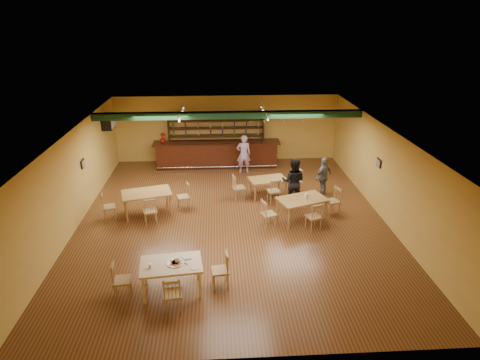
{
  "coord_description": "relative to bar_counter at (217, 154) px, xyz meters",
  "views": [
    {
      "loc": [
        -0.47,
        -12.23,
        6.37
      ],
      "look_at": [
        0.29,
        0.6,
        1.15
      ],
      "focal_mm": 30.77,
      "sensor_mm": 36.0,
      "label": 1
    }
  ],
  "objects": [
    {
      "name": "near_table",
      "position": [
        -1.16,
        -8.9,
        -0.17
      ],
      "size": [
        1.57,
        1.1,
        0.79
      ],
      "primitive_type": "cube",
      "rotation": [
        0.0,
        0.0,
        0.11
      ],
      "color": "beige",
      "rests_on": "ground"
    },
    {
      "name": "napkin_stack",
      "position": [
        -0.79,
        -8.69,
        0.24
      ],
      "size": [
        0.23,
        0.19,
        0.03
      ],
      "primitive_type": "cube",
      "rotation": [
        0.0,
        0.0,
        0.23
      ],
      "color": "white",
      "rests_on": "near_table"
    },
    {
      "name": "patron_right_a",
      "position": [
        2.67,
        -4.12,
        0.3
      ],
      "size": [
        1.0,
        0.88,
        1.74
      ],
      "primitive_type": "imported",
      "rotation": [
        0.0,
        0.0,
        2.84
      ],
      "color": "black",
      "rests_on": "ground"
    },
    {
      "name": "picture_left",
      "position": [
        -4.49,
        -4.15,
        1.14
      ],
      "size": [
        0.04,
        0.34,
        0.28
      ],
      "primitive_type": "cube",
      "color": "black",
      "rests_on": "wall_left"
    },
    {
      "name": "track_rail_right",
      "position": [
        1.88,
        -1.75,
        2.38
      ],
      "size": [
        0.05,
        2.5,
        0.05
      ],
      "primitive_type": "cube",
      "color": "silver",
      "rests_on": "ceiling"
    },
    {
      "name": "picture_right",
      "position": [
        5.45,
        -4.65,
        1.14
      ],
      "size": [
        0.04,
        0.34,
        0.28
      ],
      "primitive_type": "cube",
      "color": "black",
      "rests_on": "wall_right"
    },
    {
      "name": "poinsettia",
      "position": [
        -2.33,
        0.0,
        0.78
      ],
      "size": [
        0.32,
        0.32,
        0.44
      ],
      "primitive_type": "imported",
      "rotation": [
        0.0,
        0.0,
        0.35
      ],
      "color": "#A7120F",
      "rests_on": "bar_counter"
    },
    {
      "name": "parmesan_shaker",
      "position": [
        -1.63,
        -9.06,
        0.28
      ],
      "size": [
        0.08,
        0.08,
        0.11
      ],
      "primitive_type": "cylinder",
      "rotation": [
        0.0,
        0.0,
        0.11
      ],
      "color": "#EAE5C6",
      "rests_on": "near_table"
    },
    {
      "name": "pizza_tray",
      "position": [
        -1.05,
        -8.9,
        0.23
      ],
      "size": [
        0.45,
        0.45,
        0.01
      ],
      "primitive_type": "cylinder",
      "rotation": [
        0.0,
        0.0,
        0.15
      ],
      "color": "silver",
      "rests_on": "near_table"
    },
    {
      "name": "ac_unit",
      "position": [
        -4.32,
        -0.95,
        1.79
      ],
      "size": [
        0.34,
        0.7,
        0.48
      ],
      "primitive_type": "cube",
      "color": "silver",
      "rests_on": "wall_left"
    },
    {
      "name": "pizza_server",
      "position": [
        -0.89,
        -8.85,
        0.24
      ],
      "size": [
        0.3,
        0.28,
        0.0
      ],
      "primitive_type": "cube",
      "rotation": [
        0.0,
        0.0,
        -0.75
      ],
      "color": "silver",
      "rests_on": "pizza_tray"
    },
    {
      "name": "back_bar_hutch",
      "position": [
        -0.0,
        0.63,
        0.57
      ],
      "size": [
        4.31,
        0.4,
        2.28
      ],
      "primitive_type": "cube",
      "color": "#32190A",
      "rests_on": "ground"
    },
    {
      "name": "ceiling_beam",
      "position": [
        0.48,
        -2.35,
        2.31
      ],
      "size": [
        10.0,
        0.3,
        0.25
      ],
      "primitive_type": "cube",
      "color": "black",
      "rests_on": "ceiling"
    },
    {
      "name": "floor",
      "position": [
        0.48,
        -5.15,
        -0.56
      ],
      "size": [
        12.0,
        12.0,
        0.0
      ],
      "primitive_type": "plane",
      "color": "#522B17",
      "rests_on": "ground"
    },
    {
      "name": "patron_bar",
      "position": [
        1.14,
        -0.83,
        0.26
      ],
      "size": [
        0.62,
        0.43,
        1.66
      ],
      "primitive_type": "imported",
      "rotation": [
        0.0,
        0.0,
        3.19
      ],
      "color": "#974DA7",
      "rests_on": "ground"
    },
    {
      "name": "dining_table_b",
      "position": [
        1.87,
        -3.32,
        -0.23
      ],
      "size": [
        1.5,
        1.09,
        0.68
      ],
      "primitive_type": "cube",
      "rotation": [
        0.0,
        0.0,
        0.22
      ],
      "color": "olive",
      "rests_on": "ground"
    },
    {
      "name": "dining_table_a",
      "position": [
        -2.39,
        -4.6,
        -0.16
      ],
      "size": [
        1.8,
        1.35,
        0.8
      ],
      "primitive_type": "cube",
      "rotation": [
        0.0,
        0.0,
        0.27
      ],
      "color": "olive",
      "rests_on": "ground"
    },
    {
      "name": "patron_right_b",
      "position": [
        3.95,
        -3.35,
        0.17
      ],
      "size": [
        0.9,
        0.82,
        1.47
      ],
      "primitive_type": "imported",
      "rotation": [
        0.0,
        0.0,
        3.82
      ],
      "color": "slate",
      "rests_on": "ground"
    },
    {
      "name": "side_plate",
      "position": [
        -0.58,
        -9.11,
        0.23
      ],
      "size": [
        0.24,
        0.24,
        0.01
      ],
      "primitive_type": "cylinder",
      "rotation": [
        0.0,
        0.0,
        0.11
      ],
      "color": "white",
      "rests_on": "near_table"
    },
    {
      "name": "dining_table_d",
      "position": [
        2.75,
        -5.35,
        -0.18
      ],
      "size": [
        1.77,
        1.4,
        0.77
      ],
      "primitive_type": "cube",
      "rotation": [
        0.0,
        0.0,
        0.35
      ],
      "color": "olive",
      "rests_on": "ground"
    },
    {
      "name": "bar_counter",
      "position": [
        0.0,
        0.0,
        0.0
      ],
      "size": [
        5.57,
        0.85,
        1.13
      ],
      "primitive_type": "cube",
      "color": "#32190A",
      "rests_on": "ground"
    },
    {
      "name": "track_rail_left",
      "position": [
        -1.32,
        -1.75,
        2.38
      ],
      "size": [
        0.05,
        2.5,
        0.05
      ],
      "primitive_type": "cube",
      "color": "silver",
      "rests_on": "ceiling"
    }
  ]
}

